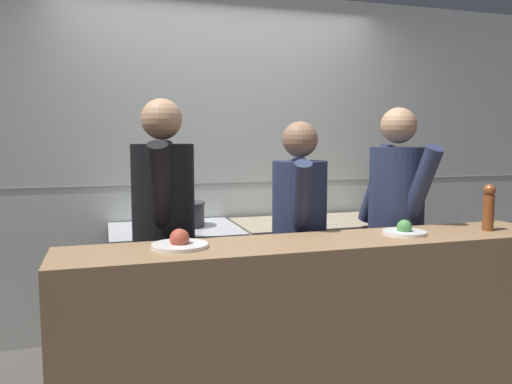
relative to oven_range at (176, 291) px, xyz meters
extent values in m
cube|color=silver|center=(0.44, 0.40, 0.86)|extent=(8.00, 0.06, 2.60)
cube|color=gray|center=(0.44, 0.37, 0.71)|extent=(8.00, 0.00, 0.01)
cube|color=#232326|center=(0.00, 0.00, -0.02)|extent=(0.85, 0.70, 0.85)
cube|color=#B7BABF|center=(0.00, 0.00, 0.42)|extent=(0.87, 0.71, 0.04)
cube|color=#B7BABF|center=(0.00, -0.33, 0.04)|extent=(0.77, 0.03, 0.10)
cube|color=gray|center=(1.04, 0.00, 0.00)|extent=(1.16, 0.65, 0.88)
cube|color=black|center=(1.04, -0.30, -0.39)|extent=(1.14, 0.04, 0.10)
cube|color=#93704C|center=(0.60, -1.11, 0.05)|extent=(2.61, 0.45, 0.99)
cylinder|color=#2D2D33|center=(0.07, 0.05, 0.53)|extent=(0.29, 0.29, 0.17)
cylinder|color=#2D2D33|center=(0.07, 0.05, 0.60)|extent=(0.31, 0.31, 0.01)
cube|color=#B7BABF|center=(1.00, -0.13, 0.44)|extent=(0.27, 0.17, 0.01)
cube|color=black|center=(0.83, -0.03, 0.45)|extent=(0.11, 0.08, 0.02)
cylinder|color=white|center=(-0.12, -1.07, 0.55)|extent=(0.27, 0.27, 0.02)
sphere|color=#B24733|center=(-0.12, -1.07, 0.58)|extent=(0.09, 0.09, 0.09)
cylinder|color=white|center=(1.08, -1.10, 0.55)|extent=(0.23, 0.23, 0.02)
sphere|color=#4C8C47|center=(1.08, -1.10, 0.58)|extent=(0.08, 0.08, 0.08)
cylinder|color=brown|center=(1.59, -1.14, 0.64)|extent=(0.06, 0.06, 0.20)
sphere|color=brown|center=(1.59, -1.14, 0.77)|extent=(0.07, 0.07, 0.07)
cube|color=black|center=(-0.14, -0.57, -0.04)|extent=(0.33, 0.24, 0.80)
cylinder|color=black|center=(-0.14, -0.57, 0.69)|extent=(0.41, 0.41, 0.66)
sphere|color=tan|center=(-0.14, -0.57, 1.16)|extent=(0.23, 0.23, 0.23)
cylinder|color=black|center=(-0.10, -0.37, 0.77)|extent=(0.16, 0.35, 0.55)
cylinder|color=black|center=(-0.17, -0.78, 0.77)|extent=(0.16, 0.35, 0.55)
cube|color=black|center=(0.66, -0.65, -0.07)|extent=(0.32, 0.26, 0.75)
cylinder|color=#262D4C|center=(0.66, -0.65, 0.61)|extent=(0.41, 0.41, 0.62)
sphere|color=#8C664C|center=(0.66, -0.65, 1.05)|extent=(0.21, 0.21, 0.21)
cylinder|color=#262D4C|center=(0.72, -0.46, 0.68)|extent=(0.19, 0.32, 0.52)
cylinder|color=#262D4C|center=(0.60, -0.83, 0.68)|extent=(0.19, 0.32, 0.52)
cube|color=black|center=(1.31, -0.65, -0.05)|extent=(0.31, 0.22, 0.79)
cylinder|color=#262D4C|center=(1.31, -0.65, 0.67)|extent=(0.38, 0.38, 0.65)
sphere|color=tan|center=(1.31, -0.65, 1.13)|extent=(0.22, 0.22, 0.22)
cylinder|color=#262D4C|center=(1.29, -0.45, 0.75)|extent=(0.14, 0.34, 0.55)
cylinder|color=#262D4C|center=(1.34, -0.85, 0.75)|extent=(0.14, 0.34, 0.55)
camera|label=1|loc=(-0.45, -3.38, 1.05)|focal=35.00mm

